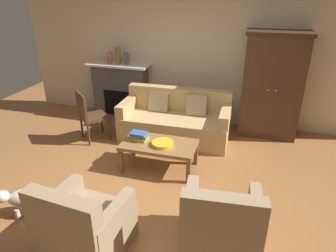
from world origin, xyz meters
TOP-DOWN VIEW (x-y plane):
  - ground_plane at (0.00, 0.00)m, footprint 9.60×9.60m
  - back_wall at (0.00, 2.55)m, footprint 7.20×0.10m
  - fireplace at (-1.55, 2.30)m, footprint 1.26×0.48m
  - armoire at (1.40, 2.22)m, footprint 1.06×0.57m
  - couch at (-0.19, 1.60)m, footprint 1.93×0.88m
  - coffee_table at (-0.15, 0.54)m, footprint 1.10×0.60m
  - fruit_bowl at (-0.09, 0.50)m, footprint 0.32×0.32m
  - book_stack at (-0.47, 0.56)m, footprint 0.26×0.19m
  - mantel_vase_terracotta at (-1.73, 2.28)m, footprint 0.09×0.09m
  - mantel_vase_bronze at (-1.55, 2.28)m, footprint 0.11×0.11m
  - mantel_vase_slate at (-1.37, 2.28)m, footprint 0.10×0.10m
  - armchair_near_left at (-0.39, -1.20)m, footprint 0.84×0.84m
  - armchair_near_right at (0.93, -0.80)m, footprint 0.84×0.84m
  - side_chair_wooden at (-1.61, 1.08)m, footprint 0.62×0.62m
  - dog at (-1.39, -0.91)m, footprint 0.50×0.40m

SIDE VIEW (x-z plane):
  - ground_plane at x=0.00m, z-range 0.00..0.00m
  - dog at x=-1.39m, z-range 0.05..0.44m
  - armchair_near_left at x=-0.39m, z-range -0.12..0.76m
  - armchair_near_right at x=0.93m, z-range -0.12..0.76m
  - couch at x=-0.19m, z-range -0.11..0.75m
  - coffee_table at x=-0.15m, z-range 0.16..0.58m
  - fruit_bowl at x=-0.09m, z-range 0.42..0.47m
  - book_stack at x=-0.47m, z-range 0.42..0.55m
  - side_chair_wooden at x=-1.61m, z-range 0.06..0.96m
  - fireplace at x=-1.55m, z-range 0.01..1.13m
  - armoire at x=1.40m, z-range 0.00..1.87m
  - mantel_vase_terracotta at x=-1.73m, z-range 1.12..1.34m
  - mantel_vase_slate at x=-1.37m, z-range 1.12..1.34m
  - mantel_vase_bronze at x=-1.55m, z-range 1.12..1.43m
  - back_wall at x=0.00m, z-range 0.00..2.80m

